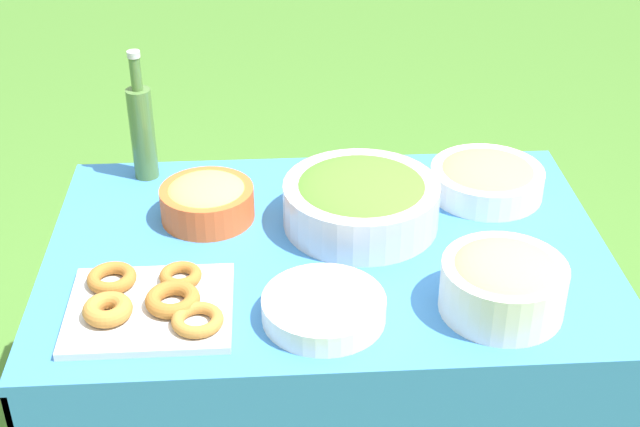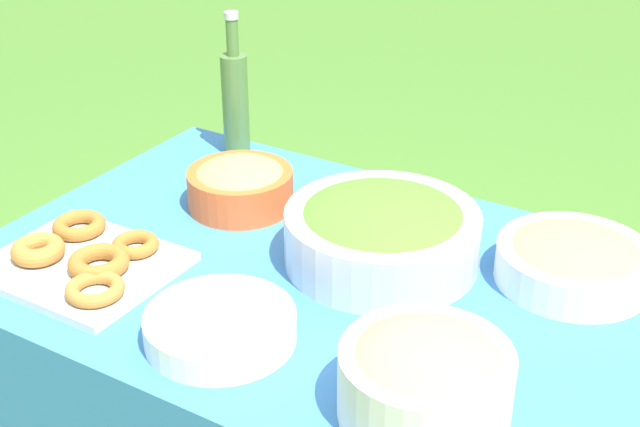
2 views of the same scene
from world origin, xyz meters
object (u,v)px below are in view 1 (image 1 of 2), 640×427
pasta_bowl (503,282)px  bread_bowl (487,178)px  salad_bowl (361,199)px  olive_oil_bottle (142,129)px  plate_stack (324,308)px  fruit_bowl (207,199)px  donut_platter (151,303)px

pasta_bowl → bread_bowl: 0.46m
salad_bowl → olive_oil_bottle: size_ratio=1.07×
pasta_bowl → plate_stack: (-0.35, -0.01, -0.04)m
plate_stack → olive_oil_bottle: bearing=123.8°
salad_bowl → fruit_bowl: bearing=172.1°
olive_oil_bottle → fruit_bowl: bearing=-52.5°
olive_oil_bottle → fruit_bowl: size_ratio=1.53×
pasta_bowl → fruit_bowl: bearing=147.1°
bread_bowl → fruit_bowl: fruit_bowl is taller
pasta_bowl → donut_platter: 0.70m
plate_stack → fruit_bowl: bearing=121.8°
pasta_bowl → plate_stack: pasta_bowl is taller
salad_bowl → bread_bowl: (0.32, 0.12, -0.02)m
olive_oil_bottle → bread_bowl: 0.85m
salad_bowl → fruit_bowl: 0.36m
salad_bowl → pasta_bowl: (0.25, -0.34, 0.00)m
salad_bowl → pasta_bowl: size_ratio=1.44×
pasta_bowl → olive_oil_bottle: size_ratio=0.74×
plate_stack → bread_bowl: 0.63m
donut_platter → bread_bowl: bearing=28.7°
salad_bowl → olive_oil_bottle: (-0.51, 0.26, 0.07)m
pasta_bowl → olive_oil_bottle: (-0.76, 0.60, 0.06)m
plate_stack → fruit_bowl: (-0.24, 0.39, 0.03)m
pasta_bowl → fruit_bowl: 0.71m
salad_bowl → plate_stack: (-0.11, -0.35, -0.04)m
bread_bowl → plate_stack: bearing=-132.5°
pasta_bowl → donut_platter: size_ratio=0.75×
donut_platter → olive_oil_bottle: olive_oil_bottle is taller
pasta_bowl → olive_oil_bottle: 0.97m
donut_platter → plate_stack: (0.34, -0.04, 0.00)m
plate_stack → donut_platter: bearing=172.7°
donut_platter → fruit_bowl: size_ratio=1.52×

